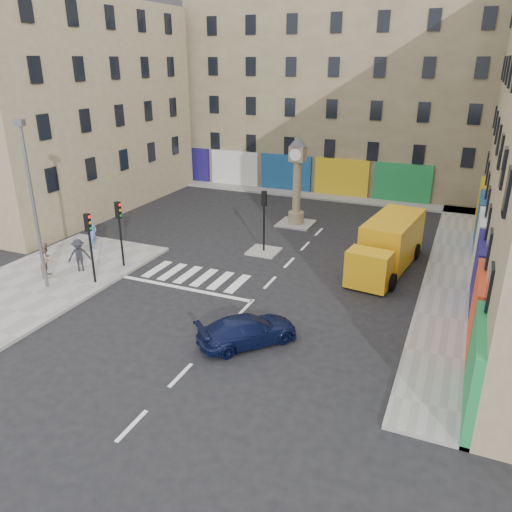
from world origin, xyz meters
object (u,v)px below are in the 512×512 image
Objects in this scene: navy_sedan at (248,330)px; pedestrian_dark at (79,255)px; traffic_light_island at (264,211)px; pedestrian_tan at (46,259)px; clock_pillar at (297,175)px; traffic_light_left_far at (119,224)px; traffic_light_left_near at (90,237)px; lamp_post at (32,198)px; yellow_van at (388,245)px; pedestrian_blue at (92,233)px.

pedestrian_dark reaches higher than navy_sedan.
traffic_light_island is 12.31m from pedestrian_tan.
pedestrian_dark is at bearing -121.82° from clock_pillar.
clock_pillar is 16.56m from navy_sedan.
pedestrian_dark is at bearing -139.20° from traffic_light_island.
traffic_light_left_far is 2.77m from pedestrian_dark.
traffic_light_left_near is at bearing -114.55° from clock_pillar.
traffic_light_island is at bearing 51.07° from traffic_light_left_near.
navy_sedan is at bearing -78.05° from clock_pillar.
lamp_post is (-1.90, -3.80, 2.17)m from traffic_light_left_far.
clock_pillar is at bearing 150.41° from yellow_van.
clock_pillar is 9.31m from yellow_van.
traffic_light_left_near is at bearing -110.87° from pedestrian_tan.
traffic_light_island is (6.30, 7.80, -0.03)m from traffic_light_left_near.
lamp_post is 1.08× the size of yellow_van.
lamp_post reaches higher than traffic_light_island.
lamp_post is 17.31m from clock_pillar.
clock_pillar is 3.07× the size of pedestrian_blue.
pedestrian_blue is at bearing -157.97° from yellow_van.
pedestrian_tan is at bearing -178.38° from pedestrian_blue.
yellow_van is 4.10× the size of pedestrian_tan.
pedestrian_tan is (0.51, -4.22, -0.05)m from pedestrian_blue.
pedestrian_dark is (-11.38, 3.03, 0.45)m from navy_sedan.
traffic_light_left_far is 4.77m from lamp_post.
pedestrian_blue is at bearing -20.52° from pedestrian_tan.
clock_pillar reaches higher than pedestrian_dark.
traffic_light_left_far reaches higher than yellow_van.
lamp_post is 3.97m from pedestrian_tan.
traffic_light_island is 0.88× the size of navy_sedan.
yellow_van is at bearing -80.37° from pedestrian_blue.
clock_pillar is at bearing 65.45° from traffic_light_left_near.
traffic_light_island reaches higher than yellow_van.
traffic_light_island is 12.52m from lamp_post.
clock_pillar is (6.30, 13.80, 0.93)m from traffic_light_left_near.
navy_sedan is at bearing -12.50° from traffic_light_left_near.
pedestrian_blue reaches higher than navy_sedan.
traffic_light_left_far is 8.30m from traffic_light_island.
traffic_light_island is at bearing -73.19° from pedestrian_blue.
traffic_light_left_far is 0.48× the size of yellow_van.
traffic_light_left_far is 10.87m from navy_sedan.
traffic_light_left_near is 1.97× the size of pedestrian_tan.
clock_pillar is at bearing 61.06° from traffic_light_left_far.
traffic_light_left_near is 5.34m from pedestrian_blue.
traffic_light_left_near is at bearing -141.12° from yellow_van.
traffic_light_island reaches higher than navy_sedan.
traffic_light_left_far is at bearing -119.34° from pedestrian_blue.
lamp_post is at bearing 37.75° from navy_sedan.
lamp_post is at bearing -166.61° from pedestrian_tan.
traffic_light_left_near is 0.61× the size of clock_pillar.
yellow_van is 17.01m from pedestrian_dark.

